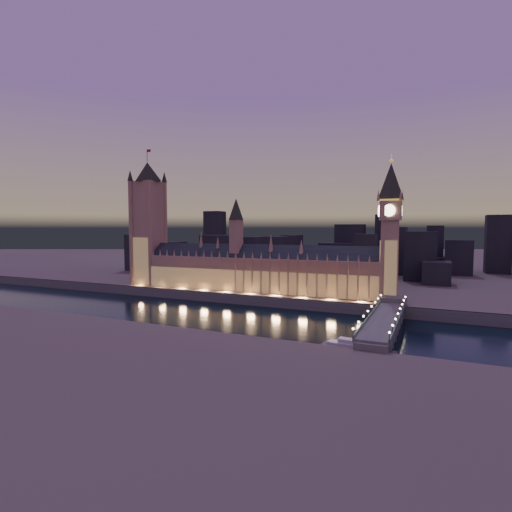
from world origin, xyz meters
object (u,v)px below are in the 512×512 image
at_px(elizabeth_tower, 390,220).
at_px(westminster_bridge, 385,323).
at_px(palace_of_westminster, 256,269).
at_px(victoria_tower, 148,217).
at_px(river_boat, 358,346).

distance_m(elizabeth_tower, westminster_bridge, 89.51).
bearing_deg(palace_of_westminster, westminster_bridge, -30.46).
bearing_deg(palace_of_westminster, victoria_tower, 179.91).
bearing_deg(elizabeth_tower, palace_of_westminster, -179.90).
height_order(victoria_tower, westminster_bridge, victoria_tower).
xyz_separation_m(elizabeth_tower, river_boat, (-3.63, -102.39, -65.34)).
xyz_separation_m(palace_of_westminster, westminster_bridge, (110.89, -65.20, -20.37)).
bearing_deg(elizabeth_tower, river_boat, -92.03).
height_order(elizabeth_tower, river_boat, elizabeth_tower).
height_order(palace_of_westminster, westminster_bridge, palace_of_westminster).
bearing_deg(westminster_bridge, palace_of_westminster, 149.54).
height_order(palace_of_westminster, elizabeth_tower, elizabeth_tower).
distance_m(westminster_bridge, river_boat, 38.32).
height_order(westminster_bridge, river_boat, westminster_bridge).
bearing_deg(elizabeth_tower, victoria_tower, 180.00).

